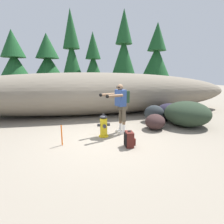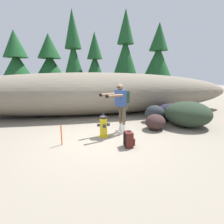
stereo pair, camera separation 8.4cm
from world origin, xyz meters
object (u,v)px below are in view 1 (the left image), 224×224
fire_hydrant (104,126)px  boulder_outlier (155,122)px  utility_worker (121,103)px  survey_stake (62,135)px  boulder_mid (170,111)px  boulder_large (187,114)px  spare_backpack (129,139)px  boulder_small (154,114)px

fire_hydrant → boulder_outlier: (2.03, 0.38, -0.07)m
utility_worker → survey_stake: bearing=0.3°
fire_hydrant → boulder_mid: size_ratio=0.63×
fire_hydrant → boulder_outlier: size_ratio=0.87×
boulder_large → spare_backpack: bearing=-152.7°
boulder_outlier → survey_stake: bearing=-165.9°
utility_worker → boulder_mid: utility_worker is taller
boulder_mid → survey_stake: 5.08m
fire_hydrant → spare_backpack: bearing=-60.4°
boulder_mid → utility_worker: bearing=-153.5°
utility_worker → fire_hydrant: bearing=0.3°
fire_hydrant → boulder_large: boulder_large is taller
utility_worker → survey_stake: size_ratio=2.82×
utility_worker → boulder_small: size_ratio=1.96×
utility_worker → boulder_small: utility_worker is taller
boulder_large → boulder_small: bearing=139.5°
boulder_mid → fire_hydrant: bearing=-154.9°
fire_hydrant → spare_backpack: fire_hydrant is taller
boulder_large → survey_stake: (-4.76, -0.96, -0.19)m
spare_backpack → utility_worker: bearing=89.2°
fire_hydrant → utility_worker: bearing=19.1°
boulder_mid → boulder_outlier: (-1.33, -1.19, -0.09)m
fire_hydrant → boulder_small: 2.81m
survey_stake → fire_hydrant: bearing=19.1°
boulder_small → survey_stake: bearing=-154.4°
utility_worker → boulder_large: (2.82, 0.29, -0.58)m
boulder_mid → boulder_large: bearing=-84.9°
utility_worker → boulder_large: utility_worker is taller
boulder_small → spare_backpack: bearing=-129.1°
spare_backpack → survey_stake: size_ratio=0.78×
boulder_mid → survey_stake: (-4.66, -2.03, -0.07)m
boulder_large → survey_stake: size_ratio=2.94×
boulder_small → survey_stake: 4.17m
boulder_large → boulder_mid: size_ratio=1.44×
boulder_large → boulder_outlier: (-1.43, -0.12, -0.21)m
spare_backpack → boulder_outlier: (1.47, 1.37, 0.07)m
fire_hydrant → spare_backpack: size_ratio=1.63×
boulder_mid → boulder_outlier: boulder_mid is taller
boulder_small → boulder_outlier: (-0.44, -0.97, -0.08)m
boulder_mid → survey_stake: boulder_mid is taller
fire_hydrant → utility_worker: size_ratio=0.45×
fire_hydrant → boulder_mid: bearing=25.1°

